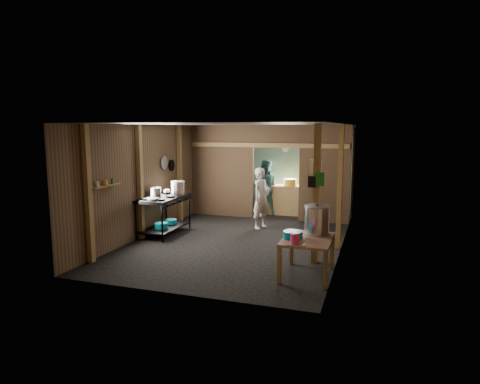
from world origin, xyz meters
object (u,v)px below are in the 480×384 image
(prep_table, at_px, (307,257))
(stock_pot, at_px, (317,220))
(gas_range, at_px, (164,215))
(stove_pot_large, at_px, (178,188))
(yellow_tub, at_px, (290,182))
(pink_bucket, at_px, (295,238))
(cook, at_px, (261,198))

(prep_table, height_order, stock_pot, stock_pot)
(gas_range, relative_size, stock_pot, 2.93)
(stove_pot_large, bearing_deg, gas_range, -112.13)
(prep_table, bearing_deg, stove_pot_large, 148.01)
(prep_table, height_order, stove_pot_large, stove_pot_large)
(prep_table, height_order, yellow_tub, yellow_tub)
(stock_pot, xyz_separation_m, yellow_tub, (-1.43, 4.66, 0.04))
(gas_range, distance_m, stove_pot_large, 0.76)
(gas_range, bearing_deg, yellow_tub, 53.63)
(gas_range, distance_m, pink_bucket, 4.20)
(pink_bucket, bearing_deg, prep_table, 70.56)
(gas_range, bearing_deg, stock_pot, -20.66)
(stock_pot, height_order, pink_bucket, stock_pot)
(stove_pot_large, xyz_separation_m, cook, (1.87, 0.90, -0.30))
(prep_table, height_order, pink_bucket, pink_bucket)
(pink_bucket, height_order, cook, cook)
(stove_pot_large, bearing_deg, yellow_tub, 51.85)
(cook, bearing_deg, gas_range, 144.78)
(stock_pot, relative_size, pink_bucket, 2.91)
(yellow_tub, bearing_deg, prep_table, -75.13)
(pink_bucket, height_order, yellow_tub, yellow_tub)
(stock_pot, distance_m, pink_bucket, 0.80)
(yellow_tub, height_order, cook, cook)
(stove_pot_large, bearing_deg, pink_bucket, -37.47)
(pink_bucket, distance_m, cook, 3.83)
(stove_pot_large, xyz_separation_m, pink_bucket, (3.40, -2.61, -0.31))
(prep_table, xyz_separation_m, stock_pot, (0.10, 0.36, 0.57))
(yellow_tub, bearing_deg, gas_range, -126.37)
(yellow_tub, xyz_separation_m, cook, (-0.34, -1.91, -0.18))
(pink_bucket, distance_m, yellow_tub, 5.55)
(gas_range, relative_size, pink_bucket, 8.53)
(gas_range, relative_size, prep_table, 1.37)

